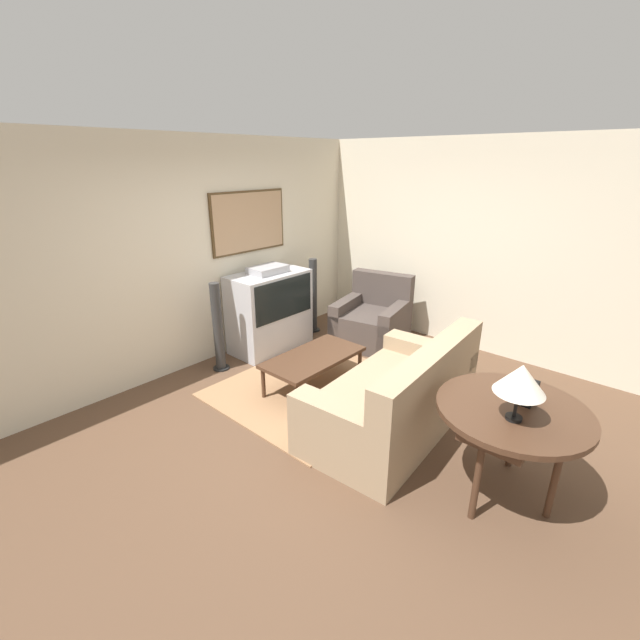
% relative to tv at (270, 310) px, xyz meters
% --- Properties ---
extents(ground_plane, '(12.00, 12.00, 0.00)m').
position_rel_tv_xyz_m(ground_plane, '(-0.77, -1.76, -0.54)').
color(ground_plane, brown).
extents(wall_back, '(12.00, 0.10, 2.70)m').
position_rel_tv_xyz_m(wall_back, '(-0.76, 0.37, 0.82)').
color(wall_back, beige).
rests_on(wall_back, ground_plane).
extents(wall_right, '(0.06, 12.00, 2.70)m').
position_rel_tv_xyz_m(wall_right, '(1.86, -1.76, 0.81)').
color(wall_right, beige).
rests_on(wall_right, ground_plane).
extents(area_rug, '(1.99, 1.77, 0.01)m').
position_rel_tv_xyz_m(area_rug, '(-0.44, -1.18, -0.53)').
color(area_rug, '#99704C').
rests_on(area_rug, ground_plane).
extents(tv, '(1.06, 0.59, 1.14)m').
position_rel_tv_xyz_m(tv, '(0.00, 0.00, 0.00)').
color(tv, '#B7B7BC').
rests_on(tv, ground_plane).
extents(couch, '(1.91, 1.10, 0.92)m').
position_rel_tv_xyz_m(couch, '(-0.48, -2.28, -0.22)').
color(couch, '#9E8466').
rests_on(couch, ground_plane).
extents(armchair, '(1.08, 1.05, 0.93)m').
position_rel_tv_xyz_m(armchair, '(1.09, -0.90, -0.23)').
color(armchair, '#473D38').
rests_on(armchair, ground_plane).
extents(coffee_table, '(1.15, 0.59, 0.40)m').
position_rel_tv_xyz_m(coffee_table, '(-0.42, -1.17, -0.18)').
color(coffee_table, '#472D1E').
rests_on(coffee_table, ground_plane).
extents(console_table, '(1.07, 1.07, 0.76)m').
position_rel_tv_xyz_m(console_table, '(-0.67, -3.35, 0.16)').
color(console_table, '#472D1E').
rests_on(console_table, ground_plane).
extents(table_lamp, '(0.33, 0.33, 0.41)m').
position_rel_tv_xyz_m(table_lamp, '(-0.82, -3.39, 0.53)').
color(table_lamp, black).
rests_on(table_lamp, console_table).
extents(mantel_clock, '(0.16, 0.10, 0.16)m').
position_rel_tv_xyz_m(mantel_clock, '(-0.53, -3.40, 0.31)').
color(mantel_clock, black).
rests_on(mantel_clock, console_table).
extents(speaker_tower_left, '(0.20, 0.20, 1.09)m').
position_rel_tv_xyz_m(speaker_tower_left, '(-0.84, -0.01, -0.02)').
color(speaker_tower_left, black).
rests_on(speaker_tower_left, ground_plane).
extents(speaker_tower_right, '(0.20, 0.20, 1.09)m').
position_rel_tv_xyz_m(speaker_tower_right, '(0.84, -0.01, -0.02)').
color(speaker_tower_right, black).
rests_on(speaker_tower_right, ground_plane).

